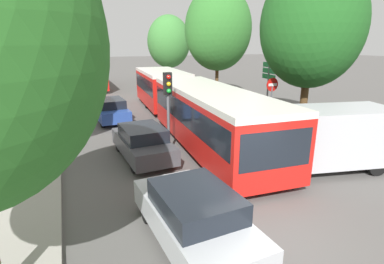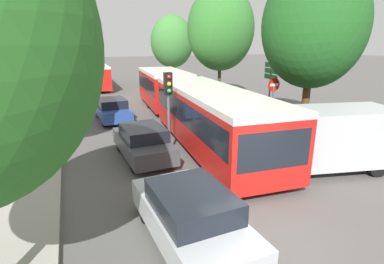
{
  "view_description": "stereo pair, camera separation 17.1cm",
  "coord_description": "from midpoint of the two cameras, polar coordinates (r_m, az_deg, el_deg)",
  "views": [
    {
      "loc": [
        -4.17,
        -5.13,
        4.55
      ],
      "look_at": [
        0.2,
        5.17,
        1.2
      ],
      "focal_mm": 28.0,
      "sensor_mm": 36.0,
      "label": 1
    },
    {
      "loc": [
        -4.01,
        -5.2,
        4.55
      ],
      "look_at": [
        0.2,
        5.17,
        1.2
      ],
      "focal_mm": 28.0,
      "sensor_mm": 36.0,
      "label": 2
    }
  ],
  "objects": [
    {
      "name": "tree_right_near",
      "position": [
        16.12,
        21.61,
        17.81
      ],
      "size": [
        4.9,
        4.9,
        8.33
      ],
      "color": "#51381E",
      "rests_on": "ground"
    },
    {
      "name": "articulated_bus",
      "position": [
        16.65,
        -1.66,
        6.19
      ],
      "size": [
        4.06,
        17.95,
        2.64
      ],
      "rotation": [
        0.0,
        0.0,
        -1.65
      ],
      "color": "red",
      "rests_on": "ground"
    },
    {
      "name": "city_bus_rear",
      "position": [
        34.1,
        -19.07,
        10.48
      ],
      "size": [
        2.64,
        11.28,
        2.42
      ],
      "rotation": [
        0.0,
        0.0,
        1.56
      ],
      "color": "red",
      "rests_on": "ground"
    },
    {
      "name": "kerb_strip_left",
      "position": [
        20.14,
        -28.52,
        1.76
      ],
      "size": [
        3.2,
        38.7,
        0.14
      ],
      "primitive_type": "cube",
      "color": "#9E998E",
      "rests_on": "ground"
    },
    {
      "name": "no_entry_sign",
      "position": [
        16.21,
        14.6,
        6.64
      ],
      "size": [
        0.7,
        0.08,
        2.82
      ],
      "rotation": [
        0.0,
        0.0,
        -1.57
      ],
      "color": "#56595E",
      "rests_on": "ground"
    },
    {
      "name": "tree_right_far",
      "position": [
        35.22,
        -4.49,
        16.54
      ],
      "size": [
        4.78,
        4.78,
        7.52
      ],
      "color": "#51381E",
      "rests_on": "ground"
    },
    {
      "name": "direction_sign_post",
      "position": [
        18.49,
        14.12,
        10.02
      ],
      "size": [
        0.22,
        1.4,
        3.6
      ],
      "rotation": [
        0.0,
        0.0,
        3.03
      ],
      "color": "#56595E",
      "rests_on": "ground"
    },
    {
      "name": "queued_car_graphite",
      "position": [
        12.25,
        -9.76,
        -1.94
      ],
      "size": [
        1.84,
        3.99,
        1.36
      ],
      "rotation": [
        0.0,
        0.0,
        1.62
      ],
      "color": "#47474C",
      "rests_on": "ground"
    },
    {
      "name": "tree_left_mid",
      "position": [
        13.49,
        -31.18,
        14.09
      ],
      "size": [
        3.86,
        3.86,
        6.76
      ],
      "color": "#51381E",
      "rests_on": "ground"
    },
    {
      "name": "white_van",
      "position": [
        11.98,
        24.25,
        -0.87
      ],
      "size": [
        5.31,
        3.02,
        2.31
      ],
      "rotation": [
        0.0,
        0.0,
        2.92
      ],
      "color": "#B7BABF",
      "rests_on": "ground"
    },
    {
      "name": "traffic_light",
      "position": [
        12.41,
        -4.99,
        7.09
      ],
      "size": [
        0.32,
        0.36,
        3.4
      ],
      "rotation": [
        0.0,
        0.0,
        -1.58
      ],
      "color": "#56595E",
      "rests_on": "ground"
    },
    {
      "name": "queued_car_blue",
      "position": [
        18.64,
        -15.56,
        4.09
      ],
      "size": [
        1.84,
        3.97,
        1.36
      ],
      "rotation": [
        0.0,
        0.0,
        1.62
      ],
      "color": "#284799",
      "rests_on": "ground"
    },
    {
      "name": "tree_right_mid",
      "position": [
        24.3,
        4.76,
        18.98
      ],
      "size": [
        5.11,
        5.11,
        8.71
      ],
      "color": "#51381E",
      "rests_on": "ground"
    },
    {
      "name": "ground_plane",
      "position": [
        8.01,
        13.32,
        -18.47
      ],
      "size": [
        200.0,
        200.0,
        0.0
      ],
      "primitive_type": "plane",
      "color": "#565451"
    },
    {
      "name": "queued_car_silver",
      "position": [
        7.16,
        -0.33,
        -15.77
      ],
      "size": [
        1.9,
        4.12,
        1.4
      ],
      "rotation": [
        0.0,
        0.0,
        1.62
      ],
      "color": "#B7BABF",
      "rests_on": "ground"
    }
  ]
}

